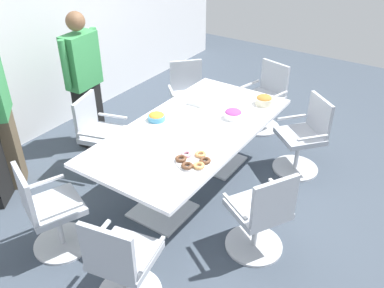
{
  "coord_description": "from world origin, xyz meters",
  "views": [
    {
      "loc": [
        -3.08,
        -2.07,
        2.86
      ],
      "look_at": [
        0.0,
        0.0,
        0.55
      ],
      "focal_mm": 38.16,
      "sensor_mm": 36.0,
      "label": 1
    }
  ],
  "objects": [
    {
      "name": "conference_table",
      "position": [
        0.0,
        0.0,
        0.63
      ],
      "size": [
        2.4,
        1.2,
        0.75
      ],
      "color": "silver",
      "rests_on": "ground"
    },
    {
      "name": "office_chair_5",
      "position": [
        -0.48,
        -1.06,
        0.41
      ],
      "size": [
        0.74,
        0.74,
        0.91
      ],
      "rotation": [
        0.0,
        0.0,
        -0.52
      ],
      "color": "silver",
      "rests_on": "ground"
    },
    {
      "name": "snack_bowl_pretzels",
      "position": [
        0.92,
        -0.38,
        0.81
      ],
      "size": [
        0.2,
        0.2,
        0.12
      ],
      "color": "beige",
      "rests_on": "conference_table"
    },
    {
      "name": "donut_platter",
      "position": [
        -0.52,
        -0.36,
        0.77
      ],
      "size": [
        0.33,
        0.32,
        0.04
      ],
      "color": "white",
      "rests_on": "conference_table"
    },
    {
      "name": "napkin_pile",
      "position": [
        0.52,
        0.26,
        0.78
      ],
      "size": [
        0.2,
        0.2,
        0.05
      ],
      "primitive_type": "cube",
      "color": "white",
      "rests_on": "conference_table"
    },
    {
      "name": "ground_plane",
      "position": [
        0.0,
        0.0,
        -0.01
      ],
      "size": [
        10.0,
        10.0,
        0.01
      ],
      "primitive_type": "cube",
      "color": "#3D4754"
    },
    {
      "name": "office_chair_4",
      "position": [
        -1.58,
        -0.41,
        0.41
      ],
      "size": [
        0.64,
        0.64,
        0.91
      ],
      "rotation": [
        0.0,
        0.0,
        -1.37
      ],
      "color": "silver",
      "rests_on": "ground"
    },
    {
      "name": "office_chair_3",
      "position": [
        -1.49,
        0.53,
        0.41
      ],
      "size": [
        0.7,
        0.7,
        0.91
      ],
      "rotation": [
        0.0,
        0.0,
        -1.96
      ],
      "color": "silver",
      "rests_on": "ground"
    },
    {
      "name": "office_chair_2",
      "position": [
        -0.29,
        1.09,
        0.41
      ],
      "size": [
        0.67,
        0.67,
        0.91
      ],
      "rotation": [
        0.0,
        0.0,
        -2.84
      ],
      "color": "silver",
      "rests_on": "ground"
    },
    {
      "name": "back_wall",
      "position": [
        0.0,
        2.4,
        1.4
      ],
      "size": [
        8.0,
        0.1,
        2.8
      ],
      "primitive_type": "cube",
      "color": "white",
      "rests_on": "ground"
    },
    {
      "name": "office_chair_0",
      "position": [
        1.7,
        -0.07,
        0.41
      ],
      "size": [
        0.66,
        0.66,
        0.91
      ],
      "rotation": [
        0.0,
        0.0,
        1.32
      ],
      "color": "silver",
      "rests_on": "ground"
    },
    {
      "name": "snack_bowl_candy_mix",
      "position": [
        0.43,
        -0.25,
        0.8
      ],
      "size": [
        0.2,
        0.2,
        0.1
      ],
      "color": "white",
      "rests_on": "conference_table"
    },
    {
      "name": "person_standing_2",
      "position": [
        0.03,
        1.61,
        0.9
      ],
      "size": [
        0.61,
        0.26,
        1.72
      ],
      "rotation": [
        0.0,
        0.0,
        -3.06
      ],
      "color": "black",
      "rests_on": "ground"
    },
    {
      "name": "office_chair_1",
      "position": [
        1.14,
        0.82,
        0.41
      ],
      "size": [
        0.76,
        0.76,
        0.91
      ],
      "rotation": [
        0.0,
        0.0,
        -3.89
      ],
      "color": "silver",
      "rests_on": "ground"
    },
    {
      "name": "snack_bowl_chips_orange",
      "position": [
        -0.07,
        0.41,
        0.79
      ],
      "size": [
        0.19,
        0.19,
        0.08
      ],
      "color": "#4C9EC6",
      "rests_on": "conference_table"
    },
    {
      "name": "office_chair_6",
      "position": [
        1.0,
        -0.89,
        0.41
      ],
      "size": [
        0.76,
        0.76,
        0.91
      ],
      "rotation": [
        0.0,
        0.0,
        0.87
      ],
      "color": "silver",
      "rests_on": "ground"
    }
  ]
}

